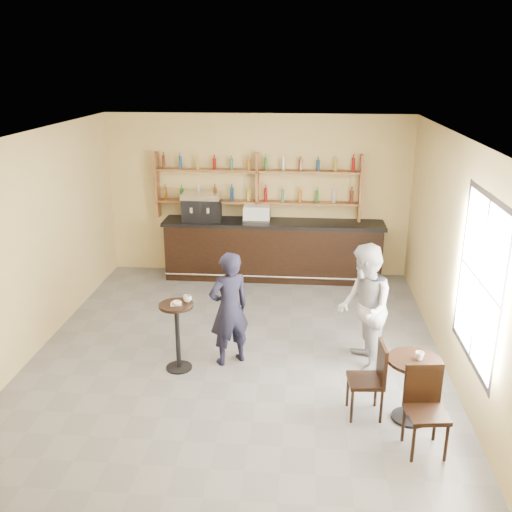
# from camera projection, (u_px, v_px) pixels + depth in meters

# --- Properties ---
(floor) EXTENTS (7.00, 7.00, 0.00)m
(floor) POSITION_uv_depth(u_px,v_px,m) (238.00, 351.00, 8.56)
(floor) COLOR slate
(floor) RESTS_ON ground
(ceiling) EXTENTS (7.00, 7.00, 0.00)m
(ceiling) POSITION_uv_depth(u_px,v_px,m) (236.00, 135.00, 7.53)
(ceiling) COLOR white
(ceiling) RESTS_ON wall_back
(wall_back) EXTENTS (7.00, 0.00, 7.00)m
(wall_back) POSITION_uv_depth(u_px,v_px,m) (258.00, 196.00, 11.34)
(wall_back) COLOR #D8BE7B
(wall_back) RESTS_ON floor
(wall_front) EXTENTS (7.00, 0.00, 7.00)m
(wall_front) POSITION_uv_depth(u_px,v_px,m) (187.00, 381.00, 4.74)
(wall_front) COLOR #D8BE7B
(wall_front) RESTS_ON floor
(wall_left) EXTENTS (0.00, 7.00, 7.00)m
(wall_left) POSITION_uv_depth(u_px,v_px,m) (32.00, 245.00, 8.29)
(wall_left) COLOR #D8BE7B
(wall_left) RESTS_ON floor
(wall_right) EXTENTS (0.00, 7.00, 7.00)m
(wall_right) POSITION_uv_depth(u_px,v_px,m) (454.00, 256.00, 7.80)
(wall_right) COLOR #D8BE7B
(wall_right) RESTS_ON floor
(window_pane) EXTENTS (0.00, 2.00, 2.00)m
(window_pane) POSITION_uv_depth(u_px,v_px,m) (480.00, 281.00, 6.63)
(window_pane) COLOR white
(window_pane) RESTS_ON wall_right
(window_frame) EXTENTS (0.04, 1.70, 2.10)m
(window_frame) POSITION_uv_depth(u_px,v_px,m) (479.00, 281.00, 6.63)
(window_frame) COLOR black
(window_frame) RESTS_ON wall_right
(shelf_unit) EXTENTS (4.00, 0.26, 1.40)m
(shelf_unit) POSITION_uv_depth(u_px,v_px,m) (257.00, 187.00, 11.15)
(shelf_unit) COLOR brown
(shelf_unit) RESTS_ON wall_back
(liquor_bottles) EXTENTS (3.68, 0.10, 1.00)m
(liquor_bottles) POSITION_uv_depth(u_px,v_px,m) (257.00, 178.00, 11.10)
(liquor_bottles) COLOR #8C5919
(liquor_bottles) RESTS_ON shelf_unit
(bar_counter) EXTENTS (4.32, 0.84, 1.17)m
(bar_counter) POSITION_uv_depth(u_px,v_px,m) (273.00, 250.00, 11.31)
(bar_counter) COLOR black
(bar_counter) RESTS_ON floor
(espresso_machine) EXTENTS (0.80, 0.55, 0.54)m
(espresso_machine) POSITION_uv_depth(u_px,v_px,m) (202.00, 207.00, 11.15)
(espresso_machine) COLOR black
(espresso_machine) RESTS_ON bar_counter
(pastry_case) EXTENTS (0.55, 0.45, 0.32)m
(pastry_case) POSITION_uv_depth(u_px,v_px,m) (257.00, 213.00, 11.10)
(pastry_case) COLOR silver
(pastry_case) RESTS_ON bar_counter
(pedestal_table) EXTENTS (0.53, 0.53, 0.99)m
(pedestal_table) POSITION_uv_depth(u_px,v_px,m) (178.00, 337.00, 7.93)
(pedestal_table) COLOR black
(pedestal_table) RESTS_ON floor
(napkin) EXTENTS (0.17, 0.17, 0.00)m
(napkin) POSITION_uv_depth(u_px,v_px,m) (176.00, 304.00, 7.77)
(napkin) COLOR white
(napkin) RESTS_ON pedestal_table
(donut) EXTENTS (0.17, 0.17, 0.05)m
(donut) POSITION_uv_depth(u_px,v_px,m) (177.00, 303.00, 7.75)
(donut) COLOR #CA8C49
(donut) RESTS_ON napkin
(cup_pedestal) EXTENTS (0.15, 0.15, 0.09)m
(cup_pedestal) POSITION_uv_depth(u_px,v_px,m) (188.00, 299.00, 7.84)
(cup_pedestal) COLOR white
(cup_pedestal) RESTS_ON pedestal_table
(man_main) EXTENTS (0.73, 0.67, 1.67)m
(man_main) POSITION_uv_depth(u_px,v_px,m) (229.00, 309.00, 8.00)
(man_main) COLOR black
(man_main) RESTS_ON floor
(cafe_table) EXTENTS (0.75, 0.75, 0.81)m
(cafe_table) POSITION_uv_depth(u_px,v_px,m) (412.00, 389.00, 6.81)
(cafe_table) COLOR black
(cafe_table) RESTS_ON floor
(cup_cafe) EXTENTS (0.12, 0.12, 0.09)m
(cup_cafe) POSITION_uv_depth(u_px,v_px,m) (420.00, 356.00, 6.66)
(cup_cafe) COLOR white
(cup_cafe) RESTS_ON cafe_table
(chair_west) EXTENTS (0.44, 0.44, 0.96)m
(chair_west) POSITION_uv_depth(u_px,v_px,m) (365.00, 380.00, 6.88)
(chair_west) COLOR black
(chair_west) RESTS_ON floor
(chair_south) EXTENTS (0.48, 0.48, 0.98)m
(chair_south) POSITION_uv_depth(u_px,v_px,m) (427.00, 413.00, 6.22)
(chair_south) COLOR black
(chair_south) RESTS_ON floor
(patron_second) EXTENTS (0.75, 0.93, 1.82)m
(patron_second) POSITION_uv_depth(u_px,v_px,m) (364.00, 308.00, 7.83)
(patron_second) COLOR #A1A0A6
(patron_second) RESTS_ON floor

